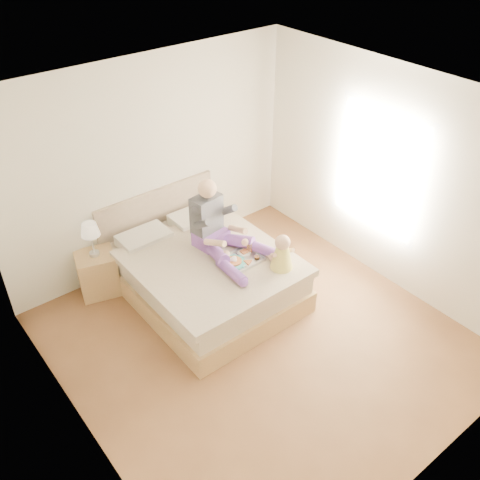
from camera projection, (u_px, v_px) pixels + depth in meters
room at (268, 226)px, 5.16m from camera, size 4.02×4.22×2.71m
bed at (202, 271)px, 6.50m from camera, size 1.70×2.18×1.00m
nightstand at (98, 273)px, 6.52m from camera, size 0.55×0.51×0.56m
lamp at (90, 231)px, 6.17m from camera, size 0.22×0.22×0.45m
adult at (218, 230)px, 6.24m from camera, size 0.74×1.11×0.89m
tray at (240, 258)px, 6.17m from camera, size 0.48×0.38×0.13m
baby at (281, 254)px, 6.00m from camera, size 0.28×0.39×0.43m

